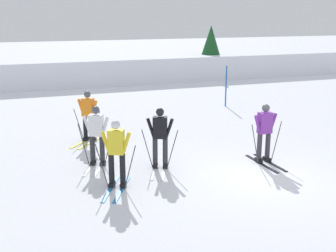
% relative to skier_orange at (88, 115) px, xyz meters
% --- Properties ---
extents(ground_plane, '(120.00, 120.00, 0.00)m').
position_rel_skier_orange_xyz_m(ground_plane, '(3.73, -4.72, -0.92)').
color(ground_plane, white).
extents(far_snow_ridge, '(80.00, 9.78, 1.52)m').
position_rel_skier_orange_xyz_m(far_snow_ridge, '(3.73, 15.43, -0.16)').
color(far_snow_ridge, white).
rests_on(far_snow_ridge, ground).
extents(skier_orange, '(1.32, 1.46, 1.71)m').
position_rel_skier_orange_xyz_m(skier_orange, '(0.00, 0.00, 0.00)').
color(skier_orange, gold).
rests_on(skier_orange, ground).
extents(skier_black, '(1.00, 1.61, 1.71)m').
position_rel_skier_orange_xyz_m(skier_black, '(1.42, -3.23, 0.00)').
color(skier_black, silver).
rests_on(skier_black, ground).
extents(skier_yellow, '(1.04, 1.60, 1.71)m').
position_rel_skier_orange_xyz_m(skier_yellow, '(0.01, -4.12, 0.04)').
color(skier_yellow, '#237AC6').
rests_on(skier_yellow, ground).
extents(skier_purple, '(1.00, 1.61, 1.71)m').
position_rel_skier_orange_xyz_m(skier_purple, '(4.38, -3.77, 0.00)').
color(skier_purple, black).
rests_on(skier_purple, ground).
extents(skier_white, '(1.04, 1.60, 1.71)m').
position_rel_skier_orange_xyz_m(skier_white, '(-0.17, -2.41, 0.00)').
color(skier_white, silver).
rests_on(skier_white, ground).
extents(trail_marker_pole, '(0.06, 0.06, 1.87)m').
position_rel_skier_orange_xyz_m(trail_marker_pole, '(6.89, 3.46, 0.02)').
color(trail_marker_pole, '#1E56AD').
rests_on(trail_marker_pole, ground).
extents(conifer_far_left, '(1.74, 1.74, 3.42)m').
position_rel_skier_orange_xyz_m(conifer_far_left, '(10.25, 12.24, 1.15)').
color(conifer_far_left, '#513823').
rests_on(conifer_far_left, ground).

